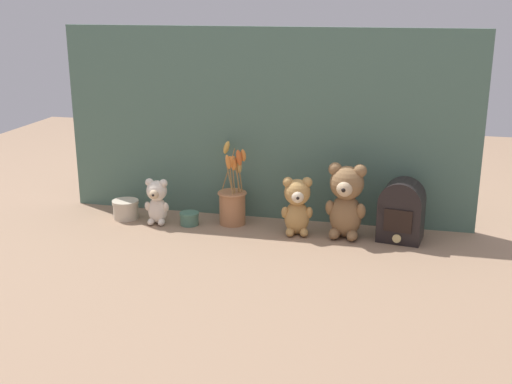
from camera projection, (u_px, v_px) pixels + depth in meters
The scene contains 9 objects.
ground_plane at pixel (255, 231), 2.41m from camera, with size 4.00×4.00×0.00m, color #8E7056.
backdrop_wall at pixel (265, 126), 2.45m from camera, with size 1.60×0.02×0.74m.
teddy_bear_large at pixel (346, 199), 2.30m from camera, with size 0.15×0.14×0.28m.
teddy_bear_medium at pixel (297, 205), 2.34m from camera, with size 0.12×0.11×0.22m.
teddy_bear_small at pixel (157, 201), 2.46m from camera, with size 0.10×0.09×0.18m.
flower_vase at pixel (233, 201), 2.46m from camera, with size 0.12×0.14×0.31m.
vintage_radio at pixel (401, 211), 2.29m from camera, with size 0.17×0.14×0.22m.
decorative_tin_tall at pixel (189, 219), 2.46m from camera, with size 0.07×0.07×0.05m.
decorative_tin_short at pixel (126, 209), 2.53m from camera, with size 0.10×0.10×0.07m.
Camera 1 is at (0.52, -2.20, 0.84)m, focal length 45.00 mm.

